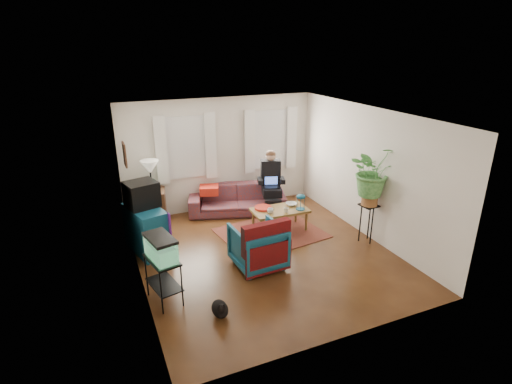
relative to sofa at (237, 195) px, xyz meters
name	(u,v)px	position (x,y,z in m)	size (l,w,h in m)	color
floor	(264,253)	(-0.23, -2.05, -0.43)	(4.50, 5.00, 0.01)	#4F2B14
ceiling	(266,115)	(-0.23, -2.05, 2.17)	(4.50, 5.00, 0.01)	white
wall_back	(220,155)	(-0.23, 0.45, 0.87)	(4.50, 0.01, 2.60)	silver
wall_front	(349,253)	(-0.23, -4.55, 0.87)	(4.50, 0.01, 2.60)	silver
wall_left	(134,208)	(-2.48, -2.05, 0.87)	(0.01, 5.00, 2.60)	silver
wall_right	(368,173)	(2.02, -2.05, 0.87)	(0.01, 5.00, 2.60)	silver
window_left	(186,148)	(-1.03, 0.43, 1.12)	(1.08, 0.04, 1.38)	white
window_right	(270,139)	(1.02, 0.43, 1.12)	(1.08, 0.04, 1.38)	white
curtains_left	(187,148)	(-1.03, 0.35, 1.12)	(1.36, 0.06, 1.50)	white
curtains_right	(271,140)	(1.02, 0.35, 1.12)	(1.36, 0.06, 1.50)	white
picture_frame	(125,155)	(-2.44, -1.20, 1.52)	(0.04, 0.32, 0.40)	#3D2616
area_rug	(271,233)	(0.25, -1.33, -0.42)	(2.00, 1.60, 0.01)	#602B1B
sofa	(237,195)	(0.00, 0.00, 0.00)	(2.19, 0.86, 0.86)	brown
seated_person	(271,184)	(0.75, -0.24, 0.22)	(0.55, 0.68, 1.31)	black
side_table	(154,207)	(-1.88, 0.15, -0.05)	(0.51, 0.51, 0.75)	#382315
table_lamp	(151,177)	(-1.88, 0.15, 0.64)	(0.39, 0.39, 0.69)	white
dresser	(146,230)	(-2.22, -1.09, 0.01)	(0.49, 0.99, 0.89)	navy
crt_tv	(141,194)	(-2.22, -0.99, 0.69)	(0.54, 0.49, 0.47)	black
aquarium_stand	(164,280)	(-2.23, -2.78, -0.07)	(0.36, 0.65, 0.72)	black
aquarium	(161,248)	(-2.23, -2.78, 0.48)	(0.32, 0.59, 0.38)	#7FD899
black_cat	(220,307)	(-1.57, -3.47, -0.28)	(0.23, 0.35, 0.30)	black
armchair	(258,244)	(-0.51, -2.39, 0.00)	(0.83, 0.78, 0.85)	#115D67
serape_throw	(267,243)	(-0.49, -2.72, 0.18)	(0.86, 0.20, 0.70)	#9E0A0A
coffee_table	(280,220)	(0.48, -1.26, -0.19)	(1.15, 0.63, 0.48)	olive
cup_a	(270,211)	(0.22, -1.36, 0.10)	(0.13, 0.13, 0.10)	white
cup_b	(286,210)	(0.53, -1.45, 0.10)	(0.10, 0.10, 0.10)	beige
bowl	(291,204)	(0.80, -1.16, 0.07)	(0.23, 0.23, 0.06)	white
snack_tray	(263,208)	(0.17, -1.09, 0.07)	(0.36, 0.36, 0.04)	#B21414
birdcage	(301,202)	(0.87, -1.43, 0.21)	(0.19, 0.19, 0.33)	#115B6B
plant_stand	(367,223)	(1.84, -2.39, -0.04)	(0.33, 0.33, 0.78)	black
potted_plant	(372,178)	(1.84, -2.39, 0.90)	(0.89, 0.77, 0.99)	#599947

